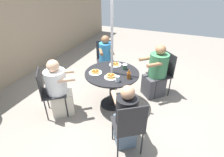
{
  "coord_description": "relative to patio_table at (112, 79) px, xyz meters",
  "views": [
    {
      "loc": [
        -2.7,
        -1.13,
        2.34
      ],
      "look_at": [
        0.0,
        0.0,
        0.62
      ],
      "focal_mm": 28.0,
      "sensor_mm": 36.0,
      "label": 1
    }
  ],
  "objects": [
    {
      "name": "diner_south",
      "position": [
        0.87,
        0.53,
        -0.06
      ],
      "size": [
        0.57,
        0.51,
        1.16
      ],
      "rotation": [
        0.0,
        0.0,
        -4.16
      ],
      "color": "gray",
      "rests_on": "ground"
    },
    {
      "name": "umbrella_pole",
      "position": [
        0.0,
        0.0,
        0.47
      ],
      "size": [
        0.05,
        0.05,
        2.14
      ],
      "primitive_type": "cylinder",
      "color": "#ADADB2",
      "rests_on": "ground"
    },
    {
      "name": "patio_chair_south",
      "position": [
        1.02,
        0.62,
        -0.05
      ],
      "size": [
        0.59,
        0.59,
        0.96
      ],
      "rotation": [
        0.0,
        0.0,
        -4.16
      ],
      "color": "#232326",
      "rests_on": "ground"
    },
    {
      "name": "pancake_plate_c",
      "position": [
        -0.14,
        0.28,
        0.17
      ],
      "size": [
        0.25,
        0.25,
        0.05
      ],
      "color": "white",
      "rests_on": "patio_table"
    },
    {
      "name": "coffee_cup",
      "position": [
        0.22,
        -0.18,
        0.21
      ],
      "size": [
        0.09,
        0.09,
        0.1
      ],
      "color": "#33513D",
      "rests_on": "patio_table"
    },
    {
      "name": "pancake_plate_b",
      "position": [
        0.32,
        0.06,
        0.17
      ],
      "size": [
        0.25,
        0.25,
        0.05
      ],
      "color": "white",
      "rests_on": "patio_table"
    },
    {
      "name": "back_fence",
      "position": [
        0.0,
        2.66,
        0.38
      ],
      "size": [
        10.0,
        0.06,
        1.94
      ],
      "primitive_type": "cube",
      "color": "gray",
      "rests_on": "ground"
    },
    {
      "name": "ground_plane",
      "position": [
        0.0,
        0.0,
        -0.6
      ],
      "size": [
        12.0,
        12.0,
        0.0
      ],
      "primitive_type": "plane",
      "color": "gray"
    },
    {
      "name": "patio_chair_west",
      "position": [
        -0.72,
        0.95,
        -0.05
      ],
      "size": [
        0.6,
        0.6,
        0.96
      ],
      "rotation": [
        0.0,
        0.0,
        -2.49
      ],
      "color": "#232326",
      "rests_on": "ground"
    },
    {
      "name": "patio_chair_east",
      "position": [
        0.82,
        -0.87,
        -0.05
      ],
      "size": [
        0.6,
        0.6,
        0.96
      ],
      "rotation": [
        0.0,
        0.0,
        0.76
      ],
      "color": "#232326",
      "rests_on": "ground"
    },
    {
      "name": "diner_west",
      "position": [
        -0.61,
        0.81,
        -0.09
      ],
      "size": [
        0.58,
        0.6,
        1.13
      ],
      "rotation": [
        0.0,
        0.0,
        -2.49
      ],
      "color": "beige",
      "rests_on": "ground"
    },
    {
      "name": "diner_east",
      "position": [
        0.69,
        -0.74,
        -0.07
      ],
      "size": [
        0.64,
        0.64,
        1.18
      ],
      "rotation": [
        0.0,
        0.0,
        0.76
      ],
      "color": "#3D3D42",
      "rests_on": "ground"
    },
    {
      "name": "pancake_plate_a",
      "position": [
        -0.18,
        -0.06,
        0.18
      ],
      "size": [
        0.25,
        0.25,
        0.06
      ],
      "color": "white",
      "rests_on": "patio_table"
    },
    {
      "name": "syrup_bottle",
      "position": [
        -0.09,
        -0.36,
        0.22
      ],
      "size": [
        0.1,
        0.07,
        0.17
      ],
      "color": "brown",
      "rests_on": "patio_table"
    },
    {
      "name": "patio_table",
      "position": [
        0.0,
        0.0,
        0.0
      ],
      "size": [
        1.04,
        1.04,
        0.75
      ],
      "color": "black",
      "rests_on": "ground"
    },
    {
      "name": "patio_chair_north",
      "position": [
        -0.98,
        -0.67,
        -0.05
      ],
      "size": [
        0.59,
        0.59,
        0.96
      ],
      "rotation": [
        0.0,
        0.0,
        -0.97
      ],
      "color": "#232326",
      "rests_on": "ground"
    },
    {
      "name": "diner_north",
      "position": [
        -0.84,
        -0.57,
        -0.09
      ],
      "size": [
        0.57,
        0.52,
        1.1
      ],
      "rotation": [
        0.0,
        0.0,
        -0.97
      ],
      "color": "slate",
      "rests_on": "ground"
    },
    {
      "name": "drinking_glass_a",
      "position": [
        -0.27,
        -0.22,
        0.21
      ],
      "size": [
        0.07,
        0.07,
        0.1
      ],
      "primitive_type": "cylinder",
      "color": "silver",
      "rests_on": "patio_table"
    }
  ]
}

